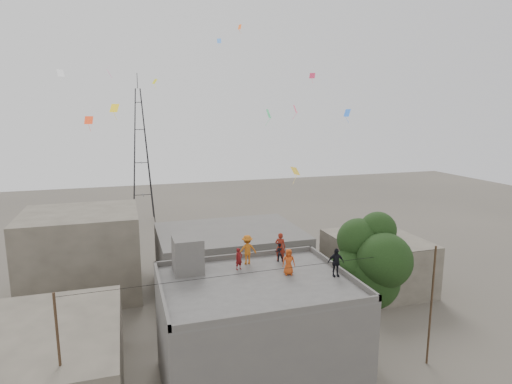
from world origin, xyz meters
TOP-DOWN VIEW (x-y plane):
  - main_building at (0.00, 0.00)m, footprint 10.00×8.00m
  - parapet at (0.00, 0.00)m, footprint 10.00×8.00m
  - stair_head_box at (-3.20, 2.60)m, footprint 1.60×1.80m
  - neighbor_west at (-11.00, 2.00)m, footprint 8.00×10.00m
  - neighbor_north at (2.00, 14.00)m, footprint 12.00×9.00m
  - neighbor_northwest at (-10.00, 16.00)m, footprint 9.00×8.00m
  - neighbor_east at (14.00, 10.00)m, footprint 7.00×8.00m
  - tree at (7.37, 0.60)m, footprint 4.90×4.60m
  - utility_line at (0.50, -1.25)m, footprint 20.12×0.62m
  - transmission_tower at (-4.00, 40.00)m, footprint 2.97×2.97m
  - person_red_adult at (2.36, 2.69)m, footprint 0.77×0.71m
  - person_orange_child at (2.04, 0.53)m, footprint 0.79×0.59m
  - person_dark_child at (2.31, 2.70)m, footprint 0.69×0.63m
  - person_dark_adult at (4.40, -0.48)m, footprint 0.97×0.49m
  - person_orange_adult at (0.34, 2.83)m, footprint 1.14×0.66m
  - person_red_child at (-0.38, 2.08)m, footprint 0.54×0.46m
  - kites at (-0.28, 6.85)m, footprint 17.34×15.88m

SIDE VIEW (x-z plane):
  - neighbor_west at x=-11.00m, z-range 0.00..4.00m
  - neighbor_east at x=14.00m, z-range 0.00..4.40m
  - neighbor_north at x=2.00m, z-range 0.00..5.00m
  - main_building at x=0.00m, z-range 0.00..6.10m
  - neighbor_northwest at x=-10.00m, z-range 0.00..7.00m
  - utility_line at x=0.50m, z-range 0.13..7.53m
  - tree at x=7.37m, z-range 1.55..10.65m
  - parapet at x=0.00m, z-range 6.10..6.40m
  - person_dark_child at x=2.31m, z-range 6.10..7.25m
  - person_red_child at x=-0.38m, z-range 6.10..7.37m
  - person_orange_child at x=2.04m, z-range 6.10..7.56m
  - person_dark_adult at x=4.40m, z-range 6.10..7.68m
  - person_orange_adult at x=0.34m, z-range 6.10..7.85m
  - person_red_adult at x=2.36m, z-range 6.10..7.86m
  - stair_head_box at x=-3.20m, z-range 6.10..8.10m
  - transmission_tower at x=-4.00m, z-range -0.93..19.07m
  - kites at x=-0.28m, z-range 10.78..20.90m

